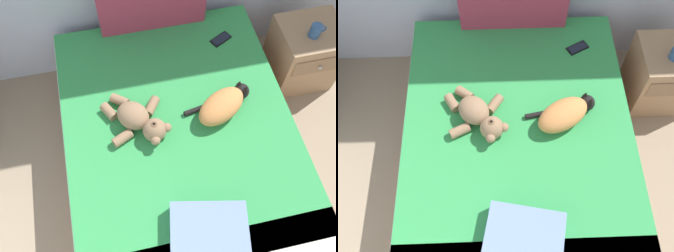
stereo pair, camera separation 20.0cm
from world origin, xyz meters
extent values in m
cube|color=#9E7A56|center=(1.51, 2.83, 0.15)|extent=(1.47, 1.93, 0.29)
cube|color=white|center=(1.51, 2.83, 0.39)|extent=(1.42, 1.88, 0.19)
cube|color=green|center=(1.51, 2.89, 0.50)|extent=(1.41, 1.74, 0.02)
ellipsoid|color=#D18447|center=(1.78, 2.89, 0.58)|extent=(0.39, 0.34, 0.15)
sphere|color=black|center=(1.95, 2.98, 0.56)|extent=(0.10, 0.10, 0.10)
cone|color=black|center=(1.93, 3.01, 0.61)|extent=(0.04, 0.04, 0.04)
cone|color=black|center=(1.96, 2.96, 0.61)|extent=(0.04, 0.04, 0.04)
cylinder|color=black|center=(1.64, 2.93, 0.52)|extent=(0.16, 0.06, 0.03)
ellipsoid|color=black|center=(1.88, 2.90, 0.53)|extent=(0.11, 0.10, 0.04)
ellipsoid|color=#937051|center=(1.25, 2.94, 0.58)|extent=(0.27, 0.27, 0.14)
sphere|color=#937051|center=(1.35, 2.82, 0.58)|extent=(0.14, 0.14, 0.14)
sphere|color=brown|center=(1.35, 2.82, 0.63)|extent=(0.06, 0.06, 0.06)
sphere|color=black|center=(1.35, 2.82, 0.65)|extent=(0.02, 0.02, 0.02)
sphere|color=#937051|center=(1.43, 2.81, 0.58)|extent=(0.06, 0.06, 0.06)
sphere|color=#937051|center=(1.34, 2.74, 0.58)|extent=(0.06, 0.06, 0.06)
cylinder|color=#937051|center=(1.37, 3.01, 0.54)|extent=(0.12, 0.14, 0.06)
cylinder|color=#937051|center=(1.18, 3.09, 0.54)|extent=(0.13, 0.12, 0.06)
cylinder|color=#937051|center=(1.16, 2.83, 0.54)|extent=(0.14, 0.11, 0.06)
cylinder|color=#937051|center=(1.11, 3.03, 0.54)|extent=(0.11, 0.13, 0.06)
cube|color=black|center=(1.96, 3.46, 0.51)|extent=(0.16, 0.13, 0.01)
cube|color=black|center=(1.96, 3.46, 0.52)|extent=(0.14, 0.11, 0.00)
cube|color=#728CB7|center=(1.51, 2.18, 0.56)|extent=(0.45, 0.36, 0.11)
cube|color=#9E7A56|center=(2.63, 3.39, 0.26)|extent=(0.46, 0.42, 0.52)
camera|label=1|loc=(1.20, 1.75, 2.55)|focal=40.63mm
camera|label=2|loc=(1.40, 1.73, 2.55)|focal=40.63mm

